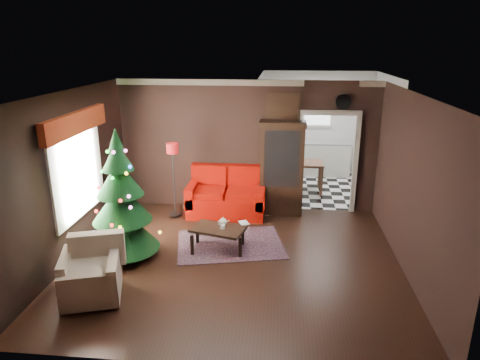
# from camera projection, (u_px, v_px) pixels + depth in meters

# --- Properties ---
(floor) EXTENTS (5.50, 5.50, 0.00)m
(floor) POSITION_uv_depth(u_px,v_px,m) (235.00, 261.00, 7.27)
(floor) COLOR black
(floor) RESTS_ON ground
(ceiling) EXTENTS (5.50, 5.50, 0.00)m
(ceiling) POSITION_uv_depth(u_px,v_px,m) (234.00, 93.00, 6.41)
(ceiling) COLOR white
(ceiling) RESTS_ON ground
(wall_back) EXTENTS (5.50, 0.00, 5.50)m
(wall_back) POSITION_uv_depth(u_px,v_px,m) (247.00, 146.00, 9.21)
(wall_back) COLOR black
(wall_back) RESTS_ON ground
(wall_front) EXTENTS (5.50, 0.00, 5.50)m
(wall_front) POSITION_uv_depth(u_px,v_px,m) (209.00, 257.00, 4.47)
(wall_front) COLOR black
(wall_front) RESTS_ON ground
(wall_left) EXTENTS (0.00, 5.50, 5.50)m
(wall_left) POSITION_uv_depth(u_px,v_px,m) (69.00, 177.00, 7.09)
(wall_left) COLOR black
(wall_left) RESTS_ON ground
(wall_right) EXTENTS (0.00, 5.50, 5.50)m
(wall_right) POSITION_uv_depth(u_px,v_px,m) (412.00, 188.00, 6.59)
(wall_right) COLOR black
(wall_right) RESTS_ON ground
(doorway) EXTENTS (1.10, 0.10, 2.10)m
(doorway) POSITION_uv_depth(u_px,v_px,m) (326.00, 164.00, 9.16)
(doorway) COLOR beige
(doorway) RESTS_ON ground
(left_window) EXTENTS (0.05, 1.60, 1.40)m
(left_window) POSITION_uv_depth(u_px,v_px,m) (77.00, 171.00, 7.26)
(left_window) COLOR white
(left_window) RESTS_ON wall_left
(valance) EXTENTS (0.12, 2.10, 0.35)m
(valance) POSITION_uv_depth(u_px,v_px,m) (76.00, 123.00, 7.00)
(valance) COLOR maroon
(valance) RESTS_ON wall_left
(kitchen_floor) EXTENTS (3.00, 3.00, 0.00)m
(kitchen_floor) POSITION_uv_depth(u_px,v_px,m) (318.00, 188.00, 10.90)
(kitchen_floor) COLOR white
(kitchen_floor) RESTS_ON ground
(kitchen_window) EXTENTS (0.70, 0.06, 0.70)m
(kitchen_window) POSITION_uv_depth(u_px,v_px,m) (318.00, 112.00, 11.75)
(kitchen_window) COLOR white
(kitchen_window) RESTS_ON ground
(rug) EXTENTS (2.15, 1.76, 0.01)m
(rug) POSITION_uv_depth(u_px,v_px,m) (230.00, 244.00, 7.85)
(rug) COLOR #45303A
(rug) RESTS_ON ground
(loveseat) EXTENTS (1.70, 0.90, 1.00)m
(loveseat) POSITION_uv_depth(u_px,v_px,m) (226.00, 192.00, 9.09)
(loveseat) COLOR maroon
(loveseat) RESTS_ON ground
(curio_cabinet) EXTENTS (0.90, 0.45, 1.90)m
(curio_cabinet) POSITION_uv_depth(u_px,v_px,m) (282.00, 170.00, 9.06)
(curio_cabinet) COLOR black
(curio_cabinet) RESTS_ON ground
(floor_lamp) EXTENTS (0.32, 0.32, 1.54)m
(floor_lamp) POSITION_uv_depth(u_px,v_px,m) (174.00, 180.00, 8.82)
(floor_lamp) COLOR black
(floor_lamp) RESTS_ON ground
(christmas_tree) EXTENTS (1.47, 1.47, 2.24)m
(christmas_tree) POSITION_uv_depth(u_px,v_px,m) (121.00, 199.00, 7.09)
(christmas_tree) COLOR black
(christmas_tree) RESTS_ON ground
(armchair) EXTENTS (1.04, 1.04, 0.85)m
(armchair) POSITION_uv_depth(u_px,v_px,m) (90.00, 270.00, 6.08)
(armchair) COLOR tan
(armchair) RESTS_ON ground
(coffee_table) EXTENTS (1.02, 0.77, 0.41)m
(coffee_table) POSITION_uv_depth(u_px,v_px,m) (218.00, 239.00, 7.59)
(coffee_table) COLOR black
(coffee_table) RESTS_ON rug
(teapot) EXTENTS (0.17, 0.17, 0.15)m
(teapot) POSITION_uv_depth(u_px,v_px,m) (223.00, 222.00, 7.62)
(teapot) COLOR white
(teapot) RESTS_ON coffee_table
(cup_a) EXTENTS (0.08, 0.08, 0.06)m
(cup_a) POSITION_uv_depth(u_px,v_px,m) (220.00, 223.00, 7.68)
(cup_a) COLOR silver
(cup_a) RESTS_ON coffee_table
(cup_b) EXTENTS (0.09, 0.09, 0.06)m
(cup_b) POSITION_uv_depth(u_px,v_px,m) (223.00, 227.00, 7.50)
(cup_b) COLOR white
(cup_b) RESTS_ON coffee_table
(book) EXTENTS (0.15, 0.08, 0.21)m
(book) POSITION_uv_depth(u_px,v_px,m) (240.00, 218.00, 7.67)
(book) COLOR gray
(book) RESTS_ON coffee_table
(wall_clock) EXTENTS (0.32, 0.32, 0.06)m
(wall_clock) POSITION_uv_depth(u_px,v_px,m) (343.00, 102.00, 8.68)
(wall_clock) COLOR white
(wall_clock) RESTS_ON wall_back
(painting) EXTENTS (0.62, 0.05, 0.52)m
(painting) POSITION_uv_depth(u_px,v_px,m) (283.00, 107.00, 8.84)
(painting) COLOR #9F6D44
(painting) RESTS_ON wall_back
(kitchen_counter) EXTENTS (1.80, 0.60, 0.90)m
(kitchen_counter) POSITION_uv_depth(u_px,v_px,m) (316.00, 159.00, 11.90)
(kitchen_counter) COLOR silver
(kitchen_counter) RESTS_ON ground
(kitchen_table) EXTENTS (0.70, 0.70, 0.75)m
(kitchen_table) POSITION_uv_depth(u_px,v_px,m) (308.00, 177.00, 10.53)
(kitchen_table) COLOR brown
(kitchen_table) RESTS_ON ground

